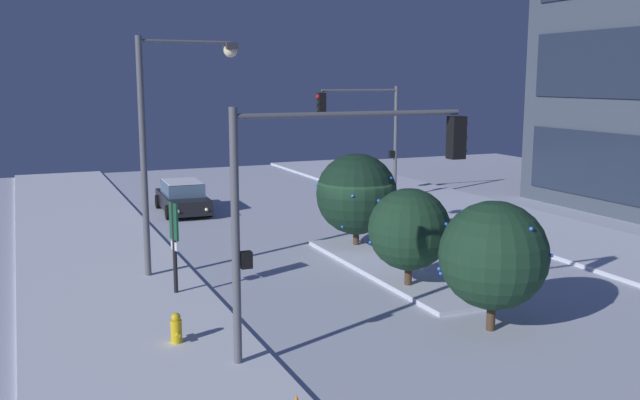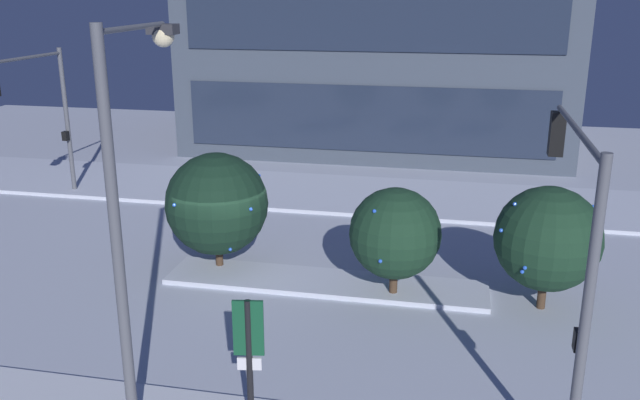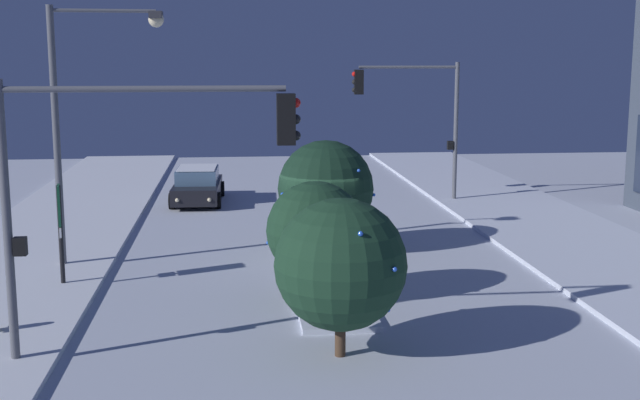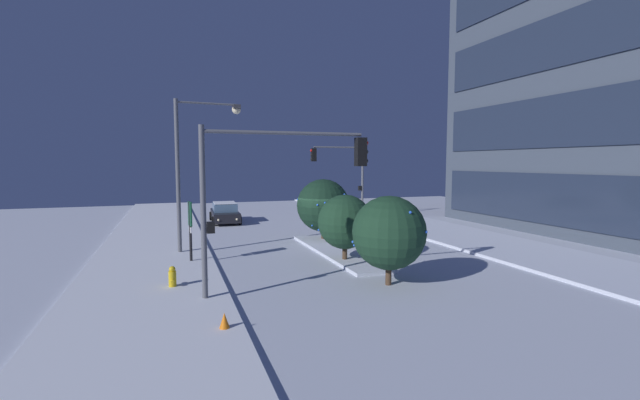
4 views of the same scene
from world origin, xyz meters
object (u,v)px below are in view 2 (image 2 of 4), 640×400
at_px(street_lamp_arched, 132,169).
at_px(parking_info_sign, 249,351).
at_px(traffic_light_corner_far_left, 38,101).
at_px(decorated_tree_median, 548,239).
at_px(decorated_tree_left_of_median, 217,204).
at_px(traffic_light_corner_near_right, 572,212).
at_px(decorated_tree_right_of_median, 395,233).

xyz_separation_m(street_lamp_arched, parking_info_sign, (2.22, -0.46, -3.13)).
distance_m(traffic_light_corner_far_left, decorated_tree_median, 18.62).
xyz_separation_m(traffic_light_corner_far_left, decorated_tree_left_of_median, (8.61, -4.69, -1.98)).
bearing_deg(decorated_tree_left_of_median, decorated_tree_median, -4.51).
relative_size(traffic_light_corner_near_right, parking_info_sign, 2.10).
xyz_separation_m(street_lamp_arched, decorated_tree_median, (8.00, 6.18, -2.97)).
height_order(street_lamp_arched, parking_info_sign, street_lamp_arched).
distance_m(traffic_light_corner_near_right, decorated_tree_right_of_median, 5.83).
height_order(traffic_light_corner_near_right, decorated_tree_left_of_median, traffic_light_corner_near_right).
bearing_deg(decorated_tree_median, decorated_tree_right_of_median, -178.11).
xyz_separation_m(traffic_light_corner_far_left, street_lamp_arched, (9.69, -11.58, 0.87)).
height_order(street_lamp_arched, decorated_tree_median, street_lamp_arched).
height_order(decorated_tree_median, decorated_tree_left_of_median, decorated_tree_left_of_median).
height_order(traffic_light_corner_far_left, parking_info_sign, traffic_light_corner_far_left).
bearing_deg(parking_info_sign, decorated_tree_median, -50.73).
height_order(traffic_light_corner_far_left, decorated_tree_median, traffic_light_corner_far_left).
distance_m(parking_info_sign, decorated_tree_right_of_median, 6.80).
height_order(street_lamp_arched, decorated_tree_right_of_median, street_lamp_arched).
relative_size(traffic_light_corner_far_left, parking_info_sign, 2.12).
height_order(parking_info_sign, decorated_tree_right_of_median, decorated_tree_right_of_median).
xyz_separation_m(decorated_tree_median, decorated_tree_right_of_median, (-3.84, -0.13, -0.10)).
bearing_deg(parking_info_sign, decorated_tree_right_of_median, -26.26).
distance_m(decorated_tree_left_of_median, decorated_tree_right_of_median, 5.31).
bearing_deg(decorated_tree_median, traffic_light_corner_far_left, 163.02).
bearing_deg(decorated_tree_left_of_median, traffic_light_corner_far_left, 151.43).
bearing_deg(traffic_light_corner_near_right, decorated_tree_left_of_median, 61.37).
bearing_deg(traffic_light_corner_far_left, decorated_tree_right_of_median, 68.23).
xyz_separation_m(traffic_light_corner_far_left, traffic_light_corner_near_right, (17.50, -9.54, -0.06)).
xyz_separation_m(decorated_tree_median, decorated_tree_left_of_median, (-9.08, 0.72, 0.12)).
bearing_deg(decorated_tree_right_of_median, traffic_light_corner_near_right, -47.66).
bearing_deg(street_lamp_arched, traffic_light_corner_near_right, -79.56).
relative_size(parking_info_sign, decorated_tree_left_of_median, 0.78).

